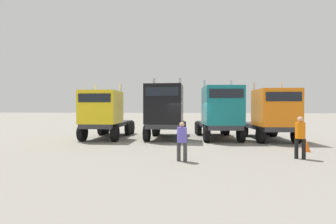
{
  "coord_description": "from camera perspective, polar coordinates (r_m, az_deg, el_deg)",
  "views": [
    {
      "loc": [
        0.55,
        -15.87,
        2.18
      ],
      "look_at": [
        -1.62,
        2.8,
        1.9
      ],
      "focal_mm": 26.7,
      "sensor_mm": 36.0,
      "label": 1
    }
  ],
  "objects": [
    {
      "name": "semi_truck_orange",
      "position": [
        18.03,
        22.59,
        -0.49
      ],
      "size": [
        3.02,
        6.26,
        4.0
      ],
      "rotation": [
        0.0,
        0.0,
        -1.49
      ],
      "color": "#333338",
      "rests_on": "ground"
    },
    {
      "name": "semi_truck_yellow",
      "position": [
        18.25,
        -14.27,
        -0.39
      ],
      "size": [
        2.77,
        6.19,
        3.96
      ],
      "rotation": [
        0.0,
        0.0,
        -1.53
      ],
      "color": "#333338",
      "rests_on": "ground"
    },
    {
      "name": "visitor_in_hivis",
      "position": [
        12.17,
        27.94,
        -4.52
      ],
      "size": [
        0.53,
        0.53,
        1.83
      ],
      "rotation": [
        0.0,
        0.0,
        4.27
      ],
      "color": "black",
      "rests_on": "ground"
    },
    {
      "name": "traffic_cone_near",
      "position": [
        14.42,
        29.08,
        -6.79
      ],
      "size": [
        0.36,
        0.36,
        0.58
      ],
      "primitive_type": "cone",
      "color": "#F2590C",
      "rests_on": "ground"
    },
    {
      "name": "semi_truck_black",
      "position": [
        17.33,
        -0.59,
        0.2
      ],
      "size": [
        2.56,
        5.72,
        4.36
      ],
      "rotation": [
        0.0,
        0.0,
        -1.57
      ],
      "color": "#333338",
      "rests_on": "ground"
    },
    {
      "name": "ground",
      "position": [
        16.03,
        4.65,
        -6.97
      ],
      "size": [
        200.0,
        200.0,
        0.0
      ],
      "primitive_type": "plane",
      "color": "gray"
    },
    {
      "name": "visitor_with_camera",
      "position": [
        10.32,
        3.2,
        -6.11
      ],
      "size": [
        0.49,
        0.49,
        1.62
      ],
      "rotation": [
        0.0,
        0.0,
        1.3
      ],
      "color": "#3D3D3D",
      "rests_on": "ground"
    },
    {
      "name": "semi_truck_teal",
      "position": [
        17.59,
        11.75,
        -0.08
      ],
      "size": [
        3.24,
        6.69,
        4.22
      ],
      "rotation": [
        0.0,
        0.0,
        -1.46
      ],
      "color": "#333338",
      "rests_on": "ground"
    }
  ]
}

